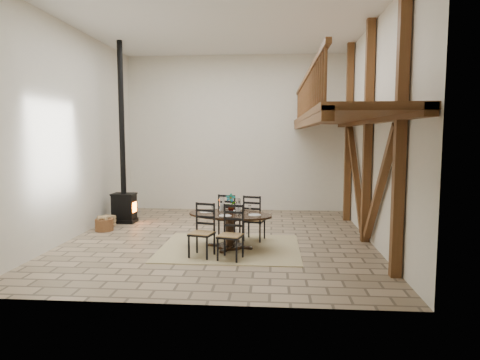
# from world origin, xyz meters

# --- Properties ---
(ground) EXTENTS (8.00, 8.00, 0.00)m
(ground) POSITION_xyz_m (0.00, 0.00, 0.00)
(ground) COLOR tan
(ground) RESTS_ON ground
(room_shell) EXTENTS (7.02, 8.02, 5.01)m
(room_shell) POSITION_xyz_m (1.19, 0.00, 3.01)
(room_shell) COLOR beige
(room_shell) RESTS_ON ground
(rug) EXTENTS (3.00, 2.50, 0.02)m
(rug) POSITION_xyz_m (0.33, -0.87, 0.01)
(rug) COLOR tan
(rug) RESTS_ON ground
(dining_table) EXTENTS (2.07, 2.26, 1.19)m
(dining_table) POSITION_xyz_m (0.33, -0.87, 0.44)
(dining_table) COLOR black
(dining_table) RESTS_ON ground
(wood_stove) EXTENTS (0.66, 0.52, 5.00)m
(wood_stove) POSITION_xyz_m (-2.92, 1.67, 1.13)
(wood_stove) COLOR black
(wood_stove) RESTS_ON ground
(log_basket) EXTENTS (0.46, 0.46, 0.38)m
(log_basket) POSITION_xyz_m (-3.07, 0.60, 0.17)
(log_basket) COLOR brown
(log_basket) RESTS_ON ground
(log_stack) EXTENTS (0.37, 0.38, 0.31)m
(log_stack) POSITION_xyz_m (-3.15, 1.05, 0.15)
(log_stack) COLOR tan
(log_stack) RESTS_ON ground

